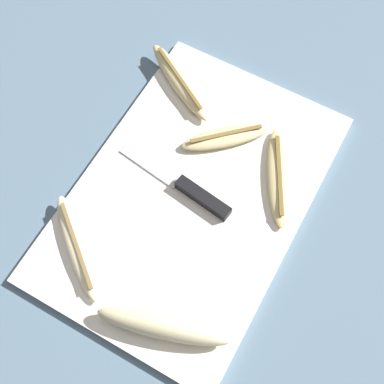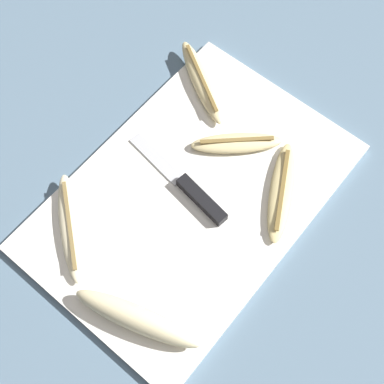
{
  "view_description": "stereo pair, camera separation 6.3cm",
  "coord_description": "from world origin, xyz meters",
  "px_view_note": "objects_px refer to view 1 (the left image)",
  "views": [
    {
      "loc": [
        -0.31,
        -0.17,
        0.8
      ],
      "look_at": [
        0.0,
        0.0,
        0.02
      ],
      "focal_mm": 50.0,
      "sensor_mm": 36.0,
      "label": 1
    },
    {
      "loc": [
        -0.27,
        -0.22,
        0.8
      ],
      "look_at": [
        0.0,
        0.0,
        0.02
      ],
      "focal_mm": 50.0,
      "sensor_mm": 36.0,
      "label": 2
    }
  ],
  "objects_px": {
    "banana_ripe_center": "(227,137)",
    "banana_bright_far": "(78,247)",
    "knife": "(193,193)",
    "banana_mellow_near": "(180,82)",
    "banana_spotted_left": "(279,177)",
    "banana_cream_curved": "(163,326)"
  },
  "relations": [
    {
      "from": "banana_ripe_center",
      "to": "banana_bright_far",
      "type": "bearing_deg",
      "value": 158.82
    },
    {
      "from": "banana_bright_far",
      "to": "banana_mellow_near",
      "type": "relative_size",
      "value": 0.94
    },
    {
      "from": "banana_ripe_center",
      "to": "banana_bright_far",
      "type": "distance_m",
      "value": 0.3
    },
    {
      "from": "banana_ripe_center",
      "to": "banana_bright_far",
      "type": "xyz_separation_m",
      "value": [
        -0.28,
        0.11,
        -0.0
      ]
    },
    {
      "from": "banana_cream_curved",
      "to": "banana_ripe_center",
      "type": "distance_m",
      "value": 0.33
    },
    {
      "from": "banana_bright_far",
      "to": "banana_mellow_near",
      "type": "height_order",
      "value": "banana_mellow_near"
    },
    {
      "from": "banana_ripe_center",
      "to": "banana_cream_curved",
      "type": "bearing_deg",
      "value": -168.31
    },
    {
      "from": "banana_ripe_center",
      "to": "banana_spotted_left",
      "type": "relative_size",
      "value": 0.78
    },
    {
      "from": "banana_bright_far",
      "to": "banana_mellow_near",
      "type": "xyz_separation_m",
      "value": [
        0.34,
        0.02,
        0.0
      ]
    },
    {
      "from": "knife",
      "to": "banana_ripe_center",
      "type": "height_order",
      "value": "banana_ripe_center"
    },
    {
      "from": "banana_mellow_near",
      "to": "banana_cream_curved",
      "type": "bearing_deg",
      "value": -153.37
    },
    {
      "from": "banana_cream_curved",
      "to": "banana_ripe_center",
      "type": "xyz_separation_m",
      "value": [
        0.32,
        0.07,
        -0.01
      ]
    },
    {
      "from": "banana_bright_far",
      "to": "knife",
      "type": "bearing_deg",
      "value": -33.45
    },
    {
      "from": "knife",
      "to": "banana_cream_curved",
      "type": "height_order",
      "value": "banana_cream_curved"
    },
    {
      "from": "knife",
      "to": "banana_mellow_near",
      "type": "height_order",
      "value": "banana_mellow_near"
    },
    {
      "from": "banana_bright_far",
      "to": "banana_mellow_near",
      "type": "distance_m",
      "value": 0.34
    },
    {
      "from": "knife",
      "to": "banana_mellow_near",
      "type": "distance_m",
      "value": 0.21
    },
    {
      "from": "banana_ripe_center",
      "to": "banana_spotted_left",
      "type": "xyz_separation_m",
      "value": [
        -0.02,
        -0.11,
        -0.0
      ]
    },
    {
      "from": "banana_ripe_center",
      "to": "banana_mellow_near",
      "type": "bearing_deg",
      "value": 64.67
    },
    {
      "from": "banana_mellow_near",
      "to": "knife",
      "type": "bearing_deg",
      "value": -144.68
    },
    {
      "from": "banana_ripe_center",
      "to": "banana_mellow_near",
      "type": "relative_size",
      "value": 0.78
    },
    {
      "from": "knife",
      "to": "banana_mellow_near",
      "type": "xyz_separation_m",
      "value": [
        0.18,
        0.12,
        0.0
      ]
    }
  ]
}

